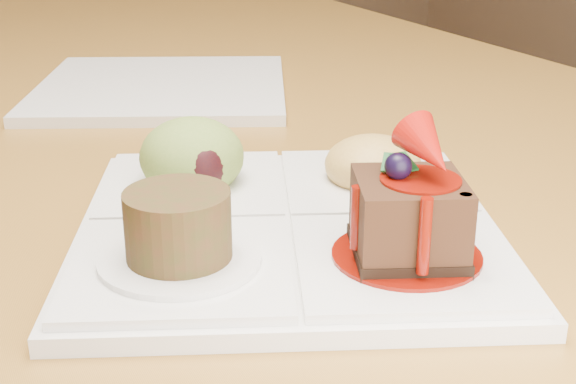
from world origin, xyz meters
name	(u,v)px	position (x,y,z in m)	size (l,w,h in m)	color
dining_table	(171,127)	(0.00, 0.00, 0.68)	(1.00, 1.80, 0.75)	olive
sampler_plate	(285,207)	(-0.07, -0.50, 0.77)	(0.38, 0.38, 0.11)	silver
second_plate	(162,88)	(-0.03, -0.07, 0.76)	(0.28, 0.28, 0.01)	silver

